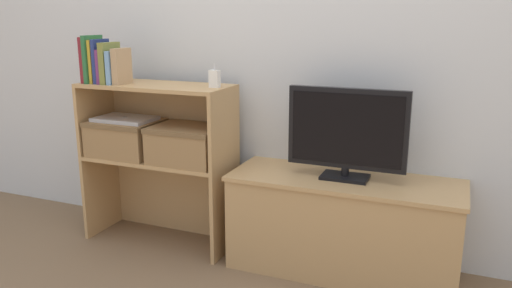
{
  "coord_description": "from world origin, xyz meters",
  "views": [
    {
      "loc": [
        0.92,
        -2.05,
        1.22
      ],
      "look_at": [
        0.0,
        0.16,
        0.61
      ],
      "focal_mm": 35.0,
      "sensor_mm": 36.0,
      "label": 1
    }
  ],
  "objects_px": {
    "book_navy": "(101,61)",
    "book_tan": "(122,66)",
    "storage_basket_left": "(126,136)",
    "book_mustard": "(97,61)",
    "book_olive": "(110,63)",
    "book_plum": "(106,66)",
    "tv": "(347,132)",
    "book_maroon": "(89,60)",
    "laptop": "(125,119)",
    "tv_stand": "(343,225)",
    "baby_monitor": "(215,79)",
    "storage_basket_right": "(188,142)",
    "book_skyblue": "(116,67)",
    "book_forest": "(93,59)"
  },
  "relations": [
    {
      "from": "book_mustard",
      "to": "storage_basket_left",
      "type": "height_order",
      "value": "book_mustard"
    },
    {
      "from": "tv",
      "to": "book_navy",
      "type": "xyz_separation_m",
      "value": [
        -1.31,
        -0.1,
        0.29
      ]
    },
    {
      "from": "book_skyblue",
      "to": "laptop",
      "type": "height_order",
      "value": "book_skyblue"
    },
    {
      "from": "book_navy",
      "to": "book_tan",
      "type": "relative_size",
      "value": 1.24
    },
    {
      "from": "book_olive",
      "to": "storage_basket_left",
      "type": "relative_size",
      "value": 0.58
    },
    {
      "from": "tv",
      "to": "book_tan",
      "type": "height_order",
      "value": "book_tan"
    },
    {
      "from": "laptop",
      "to": "baby_monitor",
      "type": "bearing_deg",
      "value": 1.57
    },
    {
      "from": "book_plum",
      "to": "book_mustard",
      "type": "bearing_deg",
      "value": 180.0
    },
    {
      "from": "baby_monitor",
      "to": "storage_basket_right",
      "type": "bearing_deg",
      "value": -174.5
    },
    {
      "from": "tv_stand",
      "to": "book_mustard",
      "type": "height_order",
      "value": "book_mustard"
    },
    {
      "from": "tv_stand",
      "to": "laptop",
      "type": "relative_size",
      "value": 3.47
    },
    {
      "from": "book_tan",
      "to": "storage_basket_left",
      "type": "distance_m",
      "value": 0.39
    },
    {
      "from": "book_plum",
      "to": "storage_basket_left",
      "type": "relative_size",
      "value": 0.49
    },
    {
      "from": "book_mustard",
      "to": "storage_basket_left",
      "type": "relative_size",
      "value": 0.61
    },
    {
      "from": "book_maroon",
      "to": "book_mustard",
      "type": "xyz_separation_m",
      "value": [
        0.05,
        0.0,
        -0.01
      ]
    },
    {
      "from": "baby_monitor",
      "to": "book_plum",
      "type": "bearing_deg",
      "value": -173.84
    },
    {
      "from": "tv_stand",
      "to": "book_plum",
      "type": "height_order",
      "value": "book_plum"
    },
    {
      "from": "book_forest",
      "to": "book_tan",
      "type": "height_order",
      "value": "book_forest"
    },
    {
      "from": "book_mustard",
      "to": "book_plum",
      "type": "distance_m",
      "value": 0.06
    },
    {
      "from": "baby_monitor",
      "to": "laptop",
      "type": "distance_m",
      "value": 0.6
    },
    {
      "from": "book_navy",
      "to": "laptop",
      "type": "relative_size",
      "value": 0.73
    },
    {
      "from": "book_mustard",
      "to": "book_olive",
      "type": "xyz_separation_m",
      "value": [
        0.08,
        0.0,
        -0.01
      ]
    },
    {
      "from": "tv_stand",
      "to": "book_maroon",
      "type": "bearing_deg",
      "value": -176.0
    },
    {
      "from": "tv",
      "to": "book_plum",
      "type": "bearing_deg",
      "value": -175.73
    },
    {
      "from": "book_plum",
      "to": "book_skyblue",
      "type": "height_order",
      "value": "book_plum"
    },
    {
      "from": "book_plum",
      "to": "laptop",
      "type": "height_order",
      "value": "book_plum"
    },
    {
      "from": "book_mustard",
      "to": "storage_basket_right",
      "type": "distance_m",
      "value": 0.66
    },
    {
      "from": "book_maroon",
      "to": "laptop",
      "type": "relative_size",
      "value": 0.76
    },
    {
      "from": "book_mustard",
      "to": "tv",
      "type": "bearing_deg",
      "value": 4.09
    },
    {
      "from": "book_forest",
      "to": "laptop",
      "type": "distance_m",
      "value": 0.36
    },
    {
      "from": "book_olive",
      "to": "book_tan",
      "type": "xyz_separation_m",
      "value": [
        0.07,
        0.0,
        -0.01
      ]
    },
    {
      "from": "tv",
      "to": "baby_monitor",
      "type": "xyz_separation_m",
      "value": [
        -0.67,
        -0.03,
        0.22
      ]
    },
    {
      "from": "book_plum",
      "to": "storage_basket_right",
      "type": "distance_m",
      "value": 0.6
    },
    {
      "from": "book_plum",
      "to": "tv",
      "type": "bearing_deg",
      "value": 4.27
    },
    {
      "from": "book_maroon",
      "to": "laptop",
      "type": "distance_m",
      "value": 0.37
    },
    {
      "from": "tv",
      "to": "storage_basket_left",
      "type": "distance_m",
      "value": 1.22
    },
    {
      "from": "tv_stand",
      "to": "baby_monitor",
      "type": "relative_size",
      "value": 9.46
    },
    {
      "from": "book_skyblue",
      "to": "storage_basket_left",
      "type": "distance_m",
      "value": 0.38
    },
    {
      "from": "book_mustard",
      "to": "laptop",
      "type": "height_order",
      "value": "book_mustard"
    },
    {
      "from": "book_mustard",
      "to": "laptop",
      "type": "distance_m",
      "value": 0.34
    },
    {
      "from": "book_forest",
      "to": "book_mustard",
      "type": "height_order",
      "value": "book_forest"
    },
    {
      "from": "book_plum",
      "to": "book_tan",
      "type": "height_order",
      "value": "book_tan"
    },
    {
      "from": "baby_monitor",
      "to": "storage_basket_right",
      "type": "relative_size",
      "value": 0.32
    },
    {
      "from": "storage_basket_left",
      "to": "laptop",
      "type": "distance_m",
      "value": 0.1
    },
    {
      "from": "book_plum",
      "to": "baby_monitor",
      "type": "height_order",
      "value": "book_plum"
    },
    {
      "from": "book_olive",
      "to": "baby_monitor",
      "type": "xyz_separation_m",
      "value": [
        0.58,
        0.07,
        -0.06
      ]
    },
    {
      "from": "tv",
      "to": "baby_monitor",
      "type": "distance_m",
      "value": 0.7
    },
    {
      "from": "book_forest",
      "to": "book_mustard",
      "type": "xyz_separation_m",
      "value": [
        0.02,
        0.0,
        -0.01
      ]
    },
    {
      "from": "tv",
      "to": "book_plum",
      "type": "height_order",
      "value": "book_plum"
    },
    {
      "from": "book_tan",
      "to": "storage_basket_left",
      "type": "height_order",
      "value": "book_tan"
    }
  ]
}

